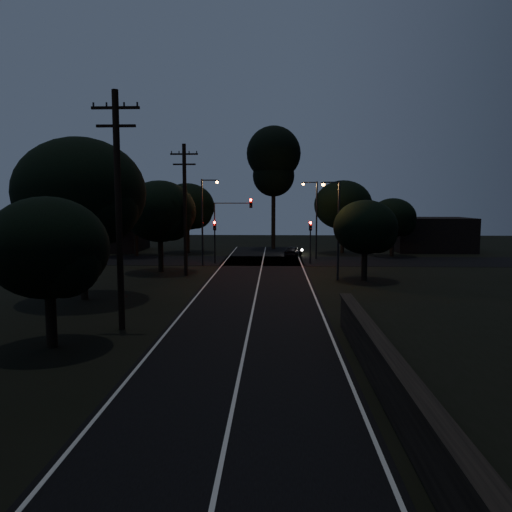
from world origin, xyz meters
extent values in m
cube|color=black|center=(0.00, 22.00, 0.01)|extent=(8.00, 70.00, 0.02)
cube|color=black|center=(0.00, 42.00, 0.01)|extent=(60.00, 8.00, 0.02)
cube|color=beige|center=(0.00, 22.00, 0.03)|extent=(0.12, 70.00, 0.01)
cube|color=beige|center=(-3.75, 22.00, 0.03)|extent=(0.12, 70.00, 0.01)
cube|color=beige|center=(3.75, 22.00, 0.03)|extent=(0.12, 70.00, 0.01)
cube|color=black|center=(4.60, 3.00, 0.75)|extent=(0.40, 26.00, 1.50)
cube|color=black|center=(4.60, 3.00, 1.55)|extent=(0.55, 26.00, 0.10)
cylinder|color=black|center=(-6.00, 15.00, 5.50)|extent=(0.30, 0.30, 11.00)
cube|color=black|center=(-6.00, 15.00, 10.20)|extent=(2.20, 0.12, 0.12)
cube|color=black|center=(-6.00, 15.00, 9.40)|extent=(1.80, 0.12, 0.12)
cylinder|color=black|center=(-6.00, 32.00, 5.25)|extent=(0.30, 0.30, 10.50)
cube|color=black|center=(-6.00, 32.00, 9.70)|extent=(2.20, 0.12, 0.12)
cube|color=black|center=(-6.00, 32.00, 8.90)|extent=(1.80, 0.12, 0.12)
cylinder|color=black|center=(-8.00, 12.00, 1.15)|extent=(0.44, 0.44, 2.30)
ellipsoid|color=black|center=(-8.00, 12.00, 4.14)|extent=(4.89, 4.89, 4.16)
sphere|color=black|center=(-7.14, 11.51, 3.65)|extent=(2.93, 2.93, 2.93)
cylinder|color=black|center=(-10.50, 22.00, 1.80)|extent=(0.44, 0.44, 3.60)
ellipsoid|color=black|center=(-10.50, 22.00, 6.51)|extent=(7.77, 7.77, 6.60)
sphere|color=black|center=(-9.14, 21.22, 5.73)|extent=(4.66, 4.66, 4.66)
cylinder|color=black|center=(-8.50, 34.00, 1.43)|extent=(0.44, 0.44, 2.86)
ellipsoid|color=black|center=(-8.50, 34.00, 5.14)|extent=(6.10, 6.10, 5.18)
sphere|color=black|center=(-7.43, 33.39, 4.53)|extent=(3.66, 3.66, 3.66)
cylinder|color=black|center=(-9.00, 50.00, 1.48)|extent=(0.44, 0.44, 2.97)
ellipsoid|color=black|center=(-9.00, 50.00, 5.35)|extent=(6.36, 6.36, 5.41)
sphere|color=black|center=(-7.89, 49.36, 4.72)|extent=(3.82, 3.82, 3.82)
cylinder|color=black|center=(-14.00, 46.00, 1.50)|extent=(0.44, 0.44, 3.00)
ellipsoid|color=black|center=(-14.00, 46.00, 5.37)|extent=(6.31, 6.31, 5.37)
sphere|color=black|center=(-12.90, 45.37, 4.74)|extent=(3.79, 3.79, 3.79)
cylinder|color=black|center=(9.00, 50.00, 1.54)|extent=(0.44, 0.44, 3.07)
ellipsoid|color=black|center=(9.00, 50.00, 5.55)|extent=(6.61, 6.61, 5.62)
sphere|color=black|center=(10.16, 49.34, 4.89)|extent=(3.97, 3.97, 3.97)
cylinder|color=black|center=(14.00, 47.00, 1.17)|extent=(0.44, 0.44, 2.33)
ellipsoid|color=black|center=(14.00, 47.00, 4.20)|extent=(4.97, 4.97, 4.23)
sphere|color=black|center=(14.87, 46.50, 3.70)|extent=(2.98, 2.98, 2.98)
cylinder|color=black|center=(8.00, 30.00, 1.13)|extent=(0.44, 0.44, 2.26)
ellipsoid|color=black|center=(8.00, 30.00, 4.06)|extent=(4.80, 4.80, 4.08)
sphere|color=black|center=(8.84, 29.52, 3.58)|extent=(2.88, 2.88, 2.88)
cylinder|color=black|center=(1.00, 55.00, 4.19)|extent=(0.50, 0.50, 8.38)
sphere|color=black|center=(1.00, 55.00, 11.88)|extent=(6.70, 6.70, 6.70)
sphere|color=black|center=(1.00, 55.00, 9.14)|extent=(5.18, 5.18, 5.18)
cube|color=black|center=(-20.00, 52.00, 2.20)|extent=(10.00, 8.00, 4.40)
cube|color=black|center=(20.00, 53.00, 2.00)|extent=(9.00, 7.00, 4.00)
cylinder|color=black|center=(-4.60, 40.00, 1.60)|extent=(0.12, 0.12, 3.20)
cube|color=black|center=(-4.60, 40.00, 3.65)|extent=(0.28, 0.22, 0.90)
sphere|color=#FF0705|center=(-4.60, 39.87, 3.95)|extent=(0.22, 0.22, 0.22)
cylinder|color=black|center=(4.60, 40.00, 1.60)|extent=(0.12, 0.12, 3.20)
cube|color=black|center=(4.60, 40.00, 3.65)|extent=(0.28, 0.22, 0.90)
sphere|color=#FF0705|center=(4.60, 39.87, 3.95)|extent=(0.22, 0.22, 0.22)
cylinder|color=black|center=(-4.60, 40.00, 2.50)|extent=(0.12, 0.12, 5.00)
cube|color=black|center=(-1.10, 40.00, 5.80)|extent=(0.28, 0.22, 0.90)
sphere|color=#FF0705|center=(-1.10, 39.87, 6.10)|extent=(0.22, 0.22, 0.22)
cube|color=black|center=(-2.85, 40.00, 5.80)|extent=(3.50, 0.08, 0.08)
cylinder|color=black|center=(-5.50, 38.00, 4.00)|extent=(0.16, 0.16, 8.00)
cube|color=black|center=(-4.80, 38.00, 7.90)|extent=(1.40, 0.10, 0.10)
cube|color=black|center=(-4.10, 38.00, 7.85)|extent=(0.35, 0.22, 0.12)
sphere|color=orange|center=(-4.10, 38.00, 7.75)|extent=(0.26, 0.26, 0.26)
cylinder|color=black|center=(5.50, 44.00, 4.00)|extent=(0.16, 0.16, 8.00)
cube|color=black|center=(4.80, 44.00, 7.90)|extent=(1.40, 0.10, 0.10)
cube|color=black|center=(4.10, 44.00, 7.85)|extent=(0.35, 0.22, 0.12)
sphere|color=orange|center=(4.10, 44.00, 7.75)|extent=(0.26, 0.26, 0.26)
cylinder|color=black|center=(6.00, 30.00, 3.75)|extent=(0.16, 0.16, 7.50)
cube|color=black|center=(5.40, 30.00, 7.40)|extent=(1.20, 0.10, 0.10)
cube|color=black|center=(4.80, 30.00, 7.35)|extent=(0.35, 0.22, 0.12)
sphere|color=orange|center=(4.80, 30.00, 7.25)|extent=(0.26, 0.26, 0.26)
imported|color=black|center=(3.20, 46.00, 0.58)|extent=(2.25, 3.66, 1.16)
camera|label=1|loc=(1.22, -7.79, 6.04)|focal=35.00mm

